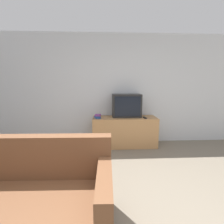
% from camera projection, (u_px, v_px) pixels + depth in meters
% --- Properties ---
extents(wall_back, '(9.00, 0.06, 2.60)m').
position_uv_depth(wall_back, '(118.00, 90.00, 4.22)').
color(wall_back, silver).
rests_on(wall_back, ground_plane).
extents(tv_stand, '(1.47, 0.52, 0.68)m').
position_uv_depth(tv_stand, '(125.00, 132.00, 4.08)').
color(tv_stand, tan).
rests_on(tv_stand, ground_plane).
extents(television, '(0.66, 0.36, 0.53)m').
position_uv_depth(television, '(127.00, 105.00, 4.06)').
color(television, black).
rests_on(television, tv_stand).
extents(couch, '(1.95, 0.97, 0.90)m').
position_uv_depth(couch, '(15.00, 205.00, 1.73)').
color(couch, brown).
rests_on(couch, ground_plane).
extents(book_stack, '(0.16, 0.20, 0.08)m').
position_uv_depth(book_stack, '(98.00, 116.00, 3.93)').
color(book_stack, '#23478E').
rests_on(book_stack, tv_stand).
extents(remote_on_stand, '(0.06, 0.17, 0.02)m').
position_uv_depth(remote_on_stand, '(145.00, 118.00, 3.92)').
color(remote_on_stand, black).
rests_on(remote_on_stand, tv_stand).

